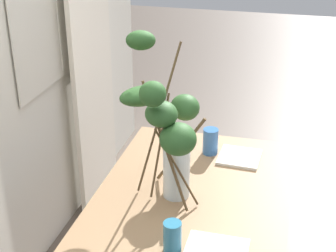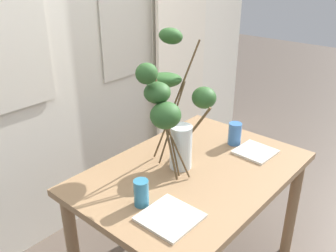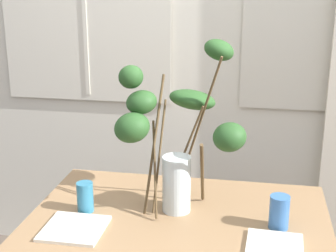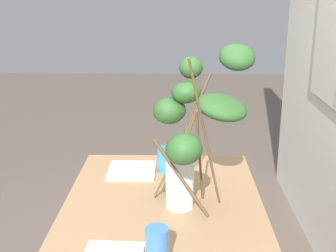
# 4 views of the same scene
# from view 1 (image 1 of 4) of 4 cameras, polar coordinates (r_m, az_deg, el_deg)

# --- Properties ---
(curtain_sheer_side) EXTENTS (0.59, 0.03, 2.42)m
(curtain_sheer_side) POSITION_cam_1_polar(r_m,az_deg,el_deg) (3.20, -8.84, 10.80)
(curtain_sheer_side) COLOR silver
(curtain_sheer_side) RESTS_ON ground
(dining_table) EXTENTS (1.24, 0.86, 0.75)m
(dining_table) POSITION_cam_1_polar(r_m,az_deg,el_deg) (2.36, 2.73, -9.96)
(dining_table) COLOR #93704C
(dining_table) RESTS_ON ground
(vase_with_branches) EXTENTS (0.57, 0.43, 0.73)m
(vase_with_branches) POSITION_cam_1_polar(r_m,az_deg,el_deg) (2.13, -0.31, 0.37)
(vase_with_branches) COLOR silver
(vase_with_branches) RESTS_ON dining_table
(drinking_glass_blue_left) EXTENTS (0.07, 0.07, 0.13)m
(drinking_glass_blue_left) POSITION_cam_1_polar(r_m,az_deg,el_deg) (1.94, 0.49, -12.45)
(drinking_glass_blue_left) COLOR teal
(drinking_glass_blue_left) RESTS_ON dining_table
(drinking_glass_blue_right) EXTENTS (0.08, 0.08, 0.14)m
(drinking_glass_blue_right) POSITION_cam_1_polar(r_m,az_deg,el_deg) (2.61, 4.82, -1.73)
(drinking_glass_blue_right) COLOR #386BAD
(drinking_glass_blue_right) RESTS_ON dining_table
(plate_square_right) EXTENTS (0.22, 0.22, 0.01)m
(plate_square_right) POSITION_cam_1_polar(r_m,az_deg,el_deg) (2.60, 8.08, -3.49)
(plate_square_right) COLOR silver
(plate_square_right) RESTS_ON dining_table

